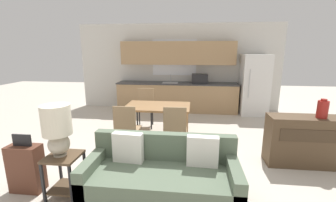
% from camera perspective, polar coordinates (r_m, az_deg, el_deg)
% --- Properties ---
extents(ground_plane, '(20.00, 20.00, 0.00)m').
position_cam_1_polar(ground_plane, '(3.28, -4.11, -22.53)').
color(ground_plane, beige).
extents(wall_back, '(6.40, 0.07, 2.70)m').
position_cam_1_polar(wall_back, '(7.29, 2.51, 8.61)').
color(wall_back, silver).
rests_on(wall_back, ground_plane).
extents(kitchen_counter, '(3.73, 0.65, 2.15)m').
position_cam_1_polar(kitchen_counter, '(7.05, 2.39, 4.26)').
color(kitchen_counter, tan).
rests_on(kitchen_counter, ground_plane).
extents(refrigerator, '(0.77, 0.79, 1.77)m').
position_cam_1_polar(refrigerator, '(7.13, 20.98, 3.85)').
color(refrigerator, white).
rests_on(refrigerator, ground_plane).
extents(dining_table, '(1.37, 0.86, 0.74)m').
position_cam_1_polar(dining_table, '(4.81, -2.63, -1.93)').
color(dining_table, olive).
rests_on(dining_table, ground_plane).
extents(couch, '(1.90, 0.80, 0.84)m').
position_cam_1_polar(couch, '(3.03, -1.52, -18.26)').
color(couch, '#3D2D1E').
rests_on(couch, ground_plane).
extents(side_table, '(0.41, 0.41, 0.58)m').
position_cam_1_polar(side_table, '(3.33, -24.80, -15.50)').
color(side_table, brown).
rests_on(side_table, ground_plane).
extents(table_lamp, '(0.35, 0.35, 0.66)m').
position_cam_1_polar(table_lamp, '(3.13, -26.35, -5.95)').
color(table_lamp, '#B2A893').
rests_on(table_lamp, side_table).
extents(credenza, '(1.19, 0.42, 0.84)m').
position_cam_1_polar(credenza, '(4.41, 31.26, -8.66)').
color(credenza, brown).
rests_on(credenza, ground_plane).
extents(vase, '(0.16, 0.16, 0.31)m').
position_cam_1_polar(vase, '(4.32, 34.61, -1.71)').
color(vase, maroon).
rests_on(vase, credenza).
extents(dining_chair_near_right, '(0.44, 0.44, 0.95)m').
position_cam_1_polar(dining_chair_near_right, '(4.05, 1.79, -6.95)').
color(dining_chair_near_right, '#997A56').
rests_on(dining_chair_near_right, ground_plane).
extents(dining_chair_far_left, '(0.46, 0.46, 0.95)m').
position_cam_1_polar(dining_chair_far_left, '(5.67, -5.79, -1.20)').
color(dining_chair_far_left, '#997A56').
rests_on(dining_chair_far_left, ground_plane).
extents(dining_chair_near_left, '(0.42, 0.42, 0.95)m').
position_cam_1_polar(dining_chair_near_left, '(4.17, -10.43, -6.57)').
color(dining_chair_near_left, '#997A56').
rests_on(dining_chair_near_left, ground_plane).
extents(suitcase, '(0.43, 0.22, 0.82)m').
position_cam_1_polar(suitcase, '(3.72, -32.34, -14.16)').
color(suitcase, brown).
rests_on(suitcase, ground_plane).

